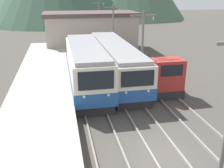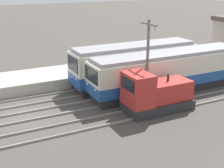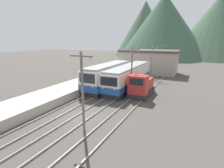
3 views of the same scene
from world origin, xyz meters
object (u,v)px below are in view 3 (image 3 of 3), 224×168
Objects in this scene: commuter_train_left at (108,77)px; shunting_locomotive at (141,87)px; catenary_mast_near at (83,89)px; catenary_mast_distant at (163,56)px; commuter_train_center at (129,77)px; catenary_mast_mid at (132,69)px; catenary_mast_far at (152,60)px.

commuter_train_left is 2.31× the size of shunting_locomotive.
catenary_mast_near is 1.00× the size of catenary_mast_distant.
catenary_mast_near is (4.31, -12.80, 1.81)m from commuter_train_left.
catenary_mast_mid is at bearing -64.92° from commuter_train_center.
commuter_train_center is at bearing 115.08° from catenary_mast_mid.
shunting_locomotive is 23.00m from catenary_mast_distant.
catenary_mast_mid is (-1.49, 0.26, 2.30)m from shunting_locomotive.
catenary_mast_far is at bearing 97.36° from shunting_locomotive.
catenary_mast_mid is (4.31, -1.51, 1.81)m from commuter_train_left.
commuter_train_left is 10.84m from catenary_mast_far.
shunting_locomotive is 2.76m from catenary_mast_mid.
catenary_mast_distant is (0.00, 22.58, 0.00)m from catenary_mast_mid.
shunting_locomotive is 0.80× the size of catenary_mast_mid.
catenary_mast_near is at bearing -84.07° from commuter_train_center.
commuter_train_left is at bearing 108.61° from catenary_mast_near.
commuter_train_left is at bearing -101.56° from catenary_mast_distant.
commuter_train_left reaches higher than commuter_train_center.
commuter_train_center reaches higher than shunting_locomotive.
catenary_mast_mid reaches higher than shunting_locomotive.
catenary_mast_near reaches higher than shunting_locomotive.
shunting_locomotive is at bearing -49.25° from commuter_train_center.
catenary_mast_mid is 11.29m from catenary_mast_far.
catenary_mast_distant is (4.31, 21.07, 1.81)m from commuter_train_left.
commuter_train_center is at bearing 130.75° from shunting_locomotive.
catenary_mast_near reaches higher than commuter_train_center.
catenary_mast_far and catenary_mast_distant have the same top height.
shunting_locomotive is at bearing -82.64° from catenary_mast_far.
catenary_mast_near is at bearing -71.39° from commuter_train_left.
catenary_mast_distant is (0.00, 11.29, 0.00)m from catenary_mast_far.
catenary_mast_mid is (1.51, -3.22, 1.92)m from commuter_train_center.
commuter_train_center is 8.43m from catenary_mast_far.
commuter_train_left is 1.84× the size of catenary_mast_distant.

